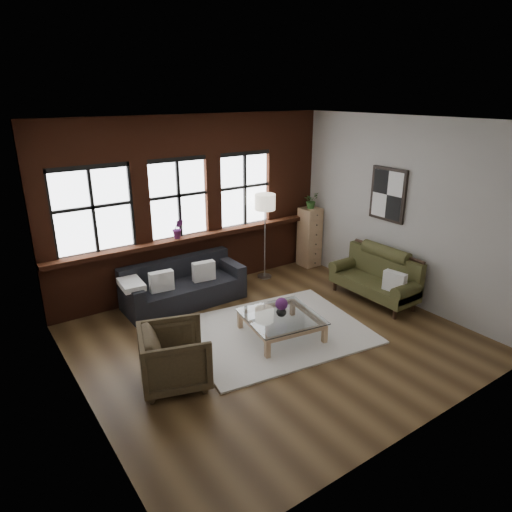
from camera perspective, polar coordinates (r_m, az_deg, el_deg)
floor at (r=7.07m, az=2.14°, el=-10.33°), size 5.50×5.50×0.00m
ceiling at (r=6.12m, az=2.54°, el=16.51°), size 5.50×5.50×0.00m
wall_back at (r=8.47m, az=-7.95°, el=6.34°), size 5.50×0.00×5.50m
wall_front at (r=4.81m, az=20.61°, el=-5.54°), size 5.50×0.00×5.50m
wall_left at (r=5.33m, az=-22.06°, el=-3.20°), size 0.00×5.00×5.00m
wall_right at (r=8.31m, az=17.73°, el=5.31°), size 0.00×5.00×5.00m
brick_backwall at (r=8.42m, az=-7.76°, el=6.26°), size 5.50×0.12×3.20m
sill_ledge at (r=8.49m, az=-7.31°, el=2.48°), size 5.50×0.30×0.08m
window_left at (r=7.78m, az=-19.74°, el=5.26°), size 1.38×0.10×1.50m
window_mid at (r=8.27m, az=-9.70°, el=6.98°), size 1.38×0.10×1.50m
window_right at (r=8.94m, az=-1.51°, el=8.21°), size 1.38×0.10×1.50m
wall_poster at (r=8.41m, az=16.17°, el=7.39°), size 0.05×0.74×0.94m
shag_rug at (r=7.25m, az=2.38°, el=-9.38°), size 3.00×2.50×0.03m
dark_sofa at (r=8.12m, az=-9.01°, el=-3.42°), size 2.10×0.85×0.76m
pillow_a at (r=7.79m, az=-11.73°, el=-3.10°), size 0.41×0.18×0.34m
pillow_b at (r=8.11m, az=-6.55°, el=-1.88°), size 0.41×0.19×0.34m
vintage_settee at (r=8.38m, az=14.54°, el=-2.62°), size 0.74×1.66×0.88m
pillow_settee at (r=7.99m, az=16.94°, el=-3.10°), size 0.20×0.40×0.34m
armchair at (r=6.01m, az=-10.12°, el=-12.26°), size 1.07×1.05×0.78m
coffee_table at (r=7.08m, az=3.15°, el=-8.75°), size 1.23×1.23×0.36m
vase at (r=6.95m, az=3.19°, el=-6.87°), size 0.20×0.20×0.16m
flowers at (r=6.90m, az=3.21°, el=-5.99°), size 0.19×0.19×0.19m
drawer_chest at (r=9.79m, az=6.70°, el=2.36°), size 0.39×0.39×1.26m
potted_plant_top at (r=9.59m, az=6.89°, el=6.92°), size 0.33×0.30×0.34m
floor_lamp at (r=8.98m, az=1.11°, el=2.86°), size 0.40×0.40×1.86m
sill_plant at (r=8.24m, az=-9.73°, el=3.40°), size 0.24×0.22×0.36m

